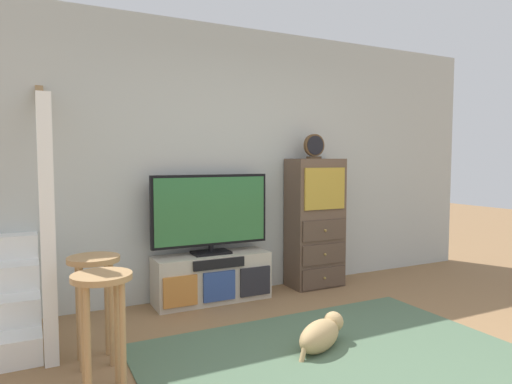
{
  "coord_description": "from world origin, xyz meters",
  "views": [
    {
      "loc": [
        -1.84,
        -1.82,
        1.37
      ],
      "look_at": [
        -0.07,
        1.71,
        1.08
      ],
      "focal_mm": 31.69,
      "sensor_mm": 36.0,
      "label": 1
    }
  ],
  "objects_px": {
    "desk_clock": "(314,146)",
    "dog": "(321,334)",
    "television": "(211,212)",
    "bar_stool_far": "(94,284)",
    "media_console": "(212,278)",
    "side_cabinet": "(315,223)",
    "bar_stool_near": "(102,306)"
  },
  "relations": [
    {
      "from": "desk_clock",
      "to": "dog",
      "type": "height_order",
      "value": "desk_clock"
    },
    {
      "from": "television",
      "to": "bar_stool_far",
      "type": "bearing_deg",
      "value": -142.18
    },
    {
      "from": "media_console",
      "to": "bar_stool_far",
      "type": "height_order",
      "value": "bar_stool_far"
    },
    {
      "from": "bar_stool_far",
      "to": "television",
      "type": "bearing_deg",
      "value": 37.82
    },
    {
      "from": "side_cabinet",
      "to": "media_console",
      "type": "bearing_deg",
      "value": -179.51
    },
    {
      "from": "bar_stool_far",
      "to": "dog",
      "type": "distance_m",
      "value": 1.62
    },
    {
      "from": "media_console",
      "to": "bar_stool_near",
      "type": "xyz_separation_m",
      "value": [
        -1.2,
        -1.37,
        0.31
      ]
    },
    {
      "from": "desk_clock",
      "to": "dog",
      "type": "distance_m",
      "value": 2.15
    },
    {
      "from": "bar_stool_far",
      "to": "dog",
      "type": "xyz_separation_m",
      "value": [
        1.48,
        -0.51,
        -0.42
      ]
    },
    {
      "from": "dog",
      "to": "media_console",
      "type": "bearing_deg",
      "value": 101.86
    },
    {
      "from": "television",
      "to": "side_cabinet",
      "type": "xyz_separation_m",
      "value": [
        1.19,
        -0.01,
        -0.18
      ]
    },
    {
      "from": "desk_clock",
      "to": "bar_stool_far",
      "type": "distance_m",
      "value": 2.69
    },
    {
      "from": "side_cabinet",
      "to": "bar_stool_near",
      "type": "height_order",
      "value": "side_cabinet"
    },
    {
      "from": "desk_clock",
      "to": "bar_stool_far",
      "type": "bearing_deg",
      "value": -159.21
    },
    {
      "from": "television",
      "to": "side_cabinet",
      "type": "relative_size",
      "value": 0.84
    },
    {
      "from": "desk_clock",
      "to": "bar_stool_far",
      "type": "xyz_separation_m",
      "value": [
        -2.34,
        -0.89,
        -0.97
      ]
    },
    {
      "from": "side_cabinet",
      "to": "television",
      "type": "bearing_deg",
      "value": 179.34
    },
    {
      "from": "bar_stool_near",
      "to": "dog",
      "type": "height_order",
      "value": "bar_stool_near"
    },
    {
      "from": "media_console",
      "to": "bar_stool_far",
      "type": "xyz_separation_m",
      "value": [
        -1.18,
        -0.89,
        0.31
      ]
    },
    {
      "from": "television",
      "to": "bar_stool_near",
      "type": "distance_m",
      "value": 1.87
    },
    {
      "from": "television",
      "to": "dog",
      "type": "relative_size",
      "value": 2.3
    },
    {
      "from": "media_console",
      "to": "desk_clock",
      "type": "height_order",
      "value": "desk_clock"
    },
    {
      "from": "television",
      "to": "bar_stool_far",
      "type": "distance_m",
      "value": 1.53
    },
    {
      "from": "television",
      "to": "desk_clock",
      "type": "bearing_deg",
      "value": -1.41
    },
    {
      "from": "media_console",
      "to": "bar_stool_near",
      "type": "bearing_deg",
      "value": -131.08
    },
    {
      "from": "desk_clock",
      "to": "bar_stool_near",
      "type": "bearing_deg",
      "value": -149.87
    },
    {
      "from": "side_cabinet",
      "to": "bar_stool_near",
      "type": "distance_m",
      "value": 2.77
    },
    {
      "from": "dog",
      "to": "side_cabinet",
      "type": "bearing_deg",
      "value": 57.6
    },
    {
      "from": "side_cabinet",
      "to": "dog",
      "type": "distance_m",
      "value": 1.77
    },
    {
      "from": "desk_clock",
      "to": "media_console",
      "type": "bearing_deg",
      "value": 179.76
    },
    {
      "from": "bar_stool_near",
      "to": "side_cabinet",
      "type": "bearing_deg",
      "value": 30.07
    },
    {
      "from": "desk_clock",
      "to": "dog",
      "type": "xyz_separation_m",
      "value": [
        -0.87,
        -1.4,
        -1.39
      ]
    }
  ]
}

